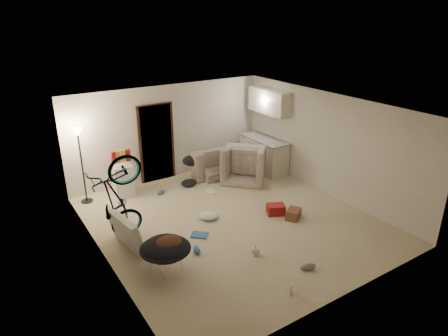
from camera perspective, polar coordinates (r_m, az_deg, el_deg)
floor at (r=8.77m, az=1.16°, el=-7.57°), size 5.50×6.00×0.02m
ceiling at (r=7.85m, az=1.30°, el=8.67°), size 5.50×6.00×0.02m
wall_back at (r=10.71m, az=-7.86°, el=5.12°), size 5.50×0.02×2.50m
wall_front at (r=6.22m, az=17.12°, el=-8.59°), size 5.50×0.02×2.50m
wall_left at (r=7.18m, az=-17.40°, el=-4.36°), size 0.02×6.00×2.50m
wall_right at (r=9.95m, az=14.53°, el=3.30°), size 0.02×6.00×2.50m
doorway at (r=10.59m, az=-9.66°, el=3.51°), size 0.85×0.10×2.04m
door_trim at (r=10.57m, az=-9.59°, el=3.47°), size 0.97×0.04×2.10m
floor_lamp at (r=9.64m, az=-19.90°, el=2.44°), size 0.28×0.28×1.81m
kitchen_counter at (r=11.37m, az=5.70°, el=1.92°), size 0.60×1.50×0.88m
counter_top at (r=11.23m, az=5.79°, el=4.13°), size 0.64×1.54×0.04m
kitchen_uppers at (r=11.03m, az=6.53°, el=9.43°), size 0.38×1.40×0.65m
sofa at (r=11.17m, az=-0.16°, el=0.84°), size 2.05×0.91×0.59m
armchair at (r=10.76m, az=3.22°, el=0.38°), size 1.48×1.49×0.73m
bicycle at (r=8.10m, az=-14.77°, el=-7.01°), size 1.89×0.89×1.07m
book_asset at (r=6.81m, az=9.44°, el=-17.58°), size 0.24×0.25×0.02m
mini_fridge at (r=10.09m, az=-14.24°, el=-1.68°), size 0.49×0.49×0.77m
snack_box_0 at (r=9.82m, az=-15.50°, el=1.40°), size 0.11×0.09×0.30m
snack_box_1 at (r=9.85m, az=-14.84°, el=1.53°), size 0.11×0.09×0.30m
snack_box_2 at (r=9.88m, az=-14.19°, el=1.67°), size 0.11×0.08×0.30m
snack_box_3 at (r=9.92m, az=-13.54°, el=1.80°), size 0.10×0.07×0.30m
saucer_chair at (r=7.12m, az=-8.34°, el=-11.88°), size 0.89×0.89×0.63m
hoodie at (r=7.01m, az=-7.94°, el=-10.57°), size 0.49×0.41×0.22m
sofa_drape at (r=10.63m, az=-4.47°, el=1.08°), size 0.63×0.54×0.28m
tv_box at (r=7.89m, az=-13.89°, el=-8.85°), size 0.42×1.11×0.72m
drink_case_a at (r=8.93m, az=9.90°, el=-6.50°), size 0.46×0.42×0.21m
drink_case_b at (r=9.06m, az=7.40°, el=-5.89°), size 0.47×0.42×0.22m
juicer at (r=7.64m, az=4.50°, el=-11.70°), size 0.14×0.14×0.21m
newspaper at (r=10.40m, az=-5.77°, el=-2.66°), size 0.74×0.69×0.01m
book_blue at (r=8.24m, az=-3.52°, el=-9.53°), size 0.41×0.41×0.03m
book_white at (r=10.06m, az=-2.02°, el=-3.37°), size 0.27×0.32×0.03m
shoe_0 at (r=10.05m, az=-8.98°, el=-3.46°), size 0.28×0.22×0.10m
shoe_2 at (r=7.73m, az=-3.91°, el=-11.56°), size 0.19×0.30×0.10m
shoe_3 at (r=7.41m, az=11.90°, el=-13.65°), size 0.32×0.19×0.11m
clothes_lump_b at (r=10.44m, az=-5.08°, el=-2.15°), size 0.58×0.57×0.13m
clothes_lump_c at (r=8.82m, az=-2.19°, el=-6.82°), size 0.56×0.54×0.14m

